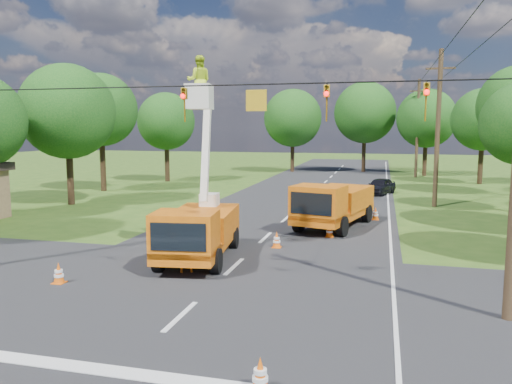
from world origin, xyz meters
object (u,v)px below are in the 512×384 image
(bucket_truck, at_px, (198,217))
(tree_right_e, at_px, (483,120))
(pole_right_mid, at_px, (438,127))
(tree_left_d, at_px, (67,112))
(traffic_cone_1, at_px, (260,375))
(pole_right_far, at_px, (417,128))
(distant_car, at_px, (380,186))
(tree_left_f, at_px, (166,121))
(tree_far_a, at_px, (293,118))
(tree_left_e, at_px, (101,110))
(traffic_cone_3, at_px, (329,230))
(traffic_cone_7, at_px, (375,214))
(second_truck, at_px, (333,204))
(traffic_cone_2, at_px, (277,240))
(traffic_cone_4, at_px, (59,273))
(tree_far_c, at_px, (427,119))
(ground_worker, at_px, (186,246))
(tree_far_b, at_px, (365,113))

(bucket_truck, distance_m, tree_right_e, 35.15)
(pole_right_mid, bearing_deg, tree_left_d, -167.99)
(traffic_cone_1, bearing_deg, pole_right_far, 83.05)
(bucket_truck, bearing_deg, traffic_cone_1, -69.80)
(pole_right_far, bearing_deg, tree_left_d, -133.23)
(bucket_truck, bearing_deg, distant_car, 65.58)
(tree_left_f, height_order, tree_far_a, tree_far_a)
(tree_left_d, bearing_deg, tree_left_e, 104.42)
(traffic_cone_3, distance_m, traffic_cone_7, 5.46)
(second_truck, height_order, tree_right_e, tree_right_e)
(tree_left_d, bearing_deg, traffic_cone_2, -28.65)
(second_truck, xyz_separation_m, pole_right_mid, (5.74, 8.74, 3.87))
(traffic_cone_2, relative_size, tree_right_e, 0.08)
(bucket_truck, height_order, tree_right_e, tree_right_e)
(bucket_truck, bearing_deg, traffic_cone_3, 42.17)
(tree_left_f, bearing_deg, traffic_cone_1, -63.17)
(second_truck, distance_m, tree_left_e, 22.93)
(traffic_cone_4, relative_size, tree_far_a, 0.07)
(tree_left_d, relative_size, tree_far_a, 0.97)
(tree_left_d, bearing_deg, traffic_cone_4, -56.74)
(tree_left_f, distance_m, tree_far_c, 27.10)
(traffic_cone_1, height_order, traffic_cone_7, same)
(traffic_cone_7, height_order, tree_left_f, tree_left_f)
(ground_worker, relative_size, pole_right_far, 0.19)
(tree_far_a, relative_size, tree_far_b, 0.92)
(tree_left_d, bearing_deg, bucket_truck, -40.23)
(distant_car, height_order, traffic_cone_2, distant_car)
(traffic_cone_2, bearing_deg, distant_car, 77.75)
(bucket_truck, height_order, pole_right_mid, pole_right_mid)
(ground_worker, height_order, tree_far_c, tree_far_c)
(tree_far_c, bearing_deg, traffic_cone_2, -103.57)
(ground_worker, xyz_separation_m, traffic_cone_3, (4.28, 6.95, -0.61))
(traffic_cone_7, distance_m, tree_far_b, 31.71)
(distant_car, height_order, tree_far_b, tree_far_b)
(traffic_cone_1, height_order, pole_right_far, pole_right_far)
(tree_far_a, xyz_separation_m, tree_far_c, (14.50, -1.00, -0.13))
(traffic_cone_3, relative_size, tree_left_e, 0.08)
(traffic_cone_3, xyz_separation_m, tree_left_e, (-19.65, 13.07, 6.13))
(traffic_cone_1, height_order, tree_far_c, tree_far_c)
(distant_car, bearing_deg, second_truck, -78.52)
(tree_left_f, distance_m, tree_right_e, 29.03)
(bucket_truck, relative_size, tree_far_a, 0.82)
(pole_right_mid, bearing_deg, tree_left_f, 156.77)
(traffic_cone_2, bearing_deg, tree_left_f, 123.53)
(tree_far_b, bearing_deg, traffic_cone_1, -90.01)
(tree_far_a, distance_m, tree_far_c, 14.53)
(pole_right_far, height_order, tree_left_e, pole_right_far)
(traffic_cone_4, xyz_separation_m, tree_far_c, (14.50, 42.25, 5.70))
(tree_left_f, xyz_separation_m, tree_right_e, (28.60, 5.00, 0.13))
(bucket_truck, bearing_deg, ground_worker, -90.64)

